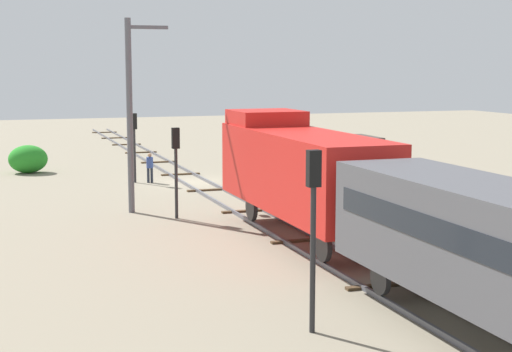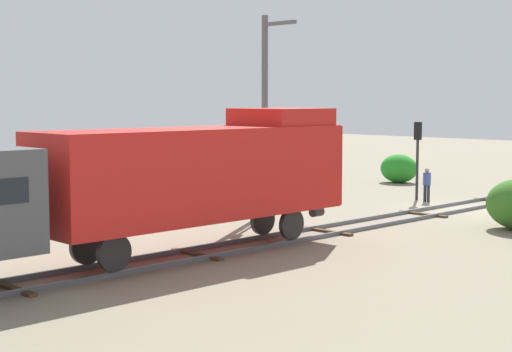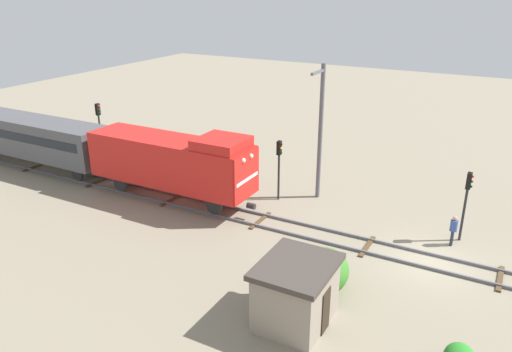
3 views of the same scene
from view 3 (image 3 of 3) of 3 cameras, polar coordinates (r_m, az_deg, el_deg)
The scene contains 11 objects.
ground_plane at distance 27.01m, azimuth 19.24°, elevation -9.30°, with size 116.62×116.62×0.00m, color gray.
railway_track at distance 26.98m, azimuth 19.26°, elevation -9.17°, with size 2.40×77.75×0.16m.
locomotive at distance 31.70m, azimuth -9.48°, elevation 1.78°, with size 2.90×11.60×4.60m.
passenger_car_leading at distance 41.05m, azimuth -24.44°, elevation 4.29°, with size 2.84×14.00×3.66m.
traffic_signal_near at distance 28.64m, azimuth 22.97°, elevation -1.89°, with size 0.32×0.34×3.95m.
traffic_signal_mid at distance 31.53m, azimuth 2.66°, elevation 1.93°, with size 0.32×0.34×3.96m.
traffic_signal_far at distance 40.48m, azimuth -17.48°, elevation 5.95°, with size 0.32×0.34×4.57m.
worker_near_track at distance 28.62m, azimuth 21.63°, elevation -5.58°, with size 0.38×0.38×1.70m.
catenary_mast at distance 31.54m, azimuth 7.35°, elevation 5.28°, with size 1.94×0.28×8.69m.
relay_hut at distance 20.94m, azimuth 4.60°, elevation -13.14°, with size 3.50×2.90×2.74m.
bush_near at distance 23.14m, azimuth 7.71°, elevation -10.76°, with size 2.75×2.25×2.00m, color #357426.
Camera 3 is at (-23.40, -2.72, 13.22)m, focal length 35.00 mm.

